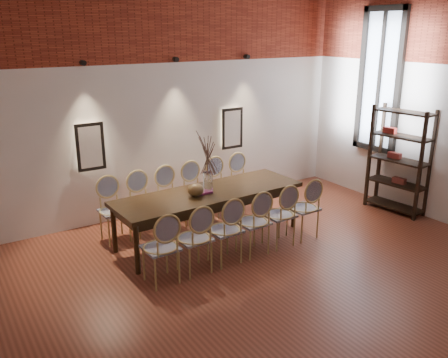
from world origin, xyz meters
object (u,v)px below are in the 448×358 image
chair_near_c (224,230)px  chair_far_d (197,193)px  chair_far_b (144,204)px  chair_near_e (279,215)px  chair_near_b (194,238)px  chair_near_d (253,222)px  bowl (196,190)px  chair_near_a (160,248)px  chair_far_f (244,183)px  chair_near_f (303,208)px  shelving_rack (399,160)px  book (202,192)px  chair_far_a (114,211)px  dining_table (209,215)px  chair_far_c (171,198)px  chair_far_e (221,187)px  vase (208,182)px

chair_near_c → chair_far_d: (0.43, 1.49, 0.00)m
chair_far_b → chair_near_e: bearing=134.0°
chair_near_b → chair_near_d: size_ratio=1.00×
bowl → chair_near_a: bearing=-141.7°
chair_near_c → chair_far_f: 2.05m
chair_near_b → chair_near_f: bearing=-0.0°
chair_far_f → shelving_rack: size_ratio=0.52×
chair_near_d → book: size_ratio=3.62×
chair_far_b → chair_far_a: bearing=-0.0°
chair_near_c → chair_far_d: bearing=72.2°
chair_near_c → chair_far_b: 1.55m
dining_table → book: 0.41m
chair_near_e → shelving_rack: size_ratio=0.52×
chair_near_a → chair_far_d: 2.05m
dining_table → chair_far_d: bearing=72.2°
chair_near_d → chair_far_c: size_ratio=1.00×
chair_near_c → chair_far_c: bearing=90.0°
chair_far_c → bowl: 0.87m
chair_near_a → chair_near_c: 0.95m
chair_far_c → chair_far_e: same height
chair_far_e → chair_near_b: bearing=46.0°
chair_near_f → chair_far_a: same height
chair_near_c → chair_near_e: 0.95m
chair_near_a → dining_table: bearing=31.9°
chair_near_e → chair_far_a: 2.41m
chair_near_f → chair_far_a: bearing=148.1°
chair_near_a → chair_near_b: 0.47m
chair_near_c → chair_far_e: same height
chair_near_d → chair_near_f: size_ratio=1.00×
chair_near_d → chair_far_f: same height
chair_far_e → bowl: size_ratio=3.92×
chair_near_d → chair_near_e: bearing=0.0°
chair_far_c → chair_near_d: bearing=107.8°
chair_far_b → shelving_rack: 4.31m
book → vase: bearing=0.5°
chair_near_e → book: bearing=138.4°
chair_near_d → chair_far_b: same height
chair_near_a → chair_far_a: same height
dining_table → chair_far_b: (-0.73, 0.72, 0.09)m
chair_near_e → chair_far_f: size_ratio=1.00×
chair_far_a → chair_far_b: size_ratio=1.00×
chair_near_e → chair_far_b: size_ratio=1.00×
dining_table → chair_near_e: chair_near_e is taller
chair_near_d → chair_near_e: size_ratio=1.00×
chair_near_c → chair_far_d: 1.55m
chair_near_f → chair_far_c: 2.05m
bowl → book: bowl is taller
chair_near_f → book: size_ratio=3.62×
chair_far_b → shelving_rack: size_ratio=0.52×
chair_near_a → book: 1.33m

